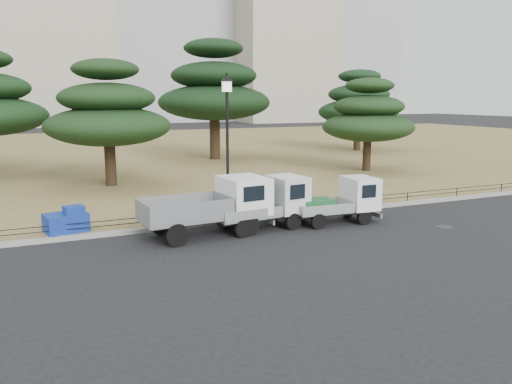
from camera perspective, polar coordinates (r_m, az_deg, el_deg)
name	(u,v)px	position (r m, az deg, el deg)	size (l,w,h in m)	color
ground	(278,238)	(17.72, 2.57, -5.24)	(220.00, 220.00, 0.00)	black
lawn	(132,152)	(46.77, -14.03, 4.50)	(120.00, 56.00, 0.15)	olive
curb	(250,219)	(19.99, -0.68, -3.14)	(120.00, 0.25, 0.16)	gray
truck_large	(213,204)	(17.97, -4.88, -1.38)	(4.74, 2.25, 2.00)	black
truck_kei_front	(267,203)	(18.80, 1.28, -1.30)	(3.77, 1.95, 1.92)	black
truck_kei_rear	(341,201)	(19.95, 9.71, -0.97)	(3.44, 1.64, 1.76)	black
street_lamp	(227,123)	(19.42, -3.31, 7.88)	(0.50, 0.50, 5.57)	black
pipe_fence	(249,210)	(20.04, -0.85, -2.05)	(38.00, 0.04, 0.40)	black
tarp_pile	(67,221)	(19.10, -20.82, -3.15)	(1.61, 1.33, 0.94)	#1432A0
manhole	(445,227)	(20.44, 20.78, -3.76)	(0.60, 0.60, 0.01)	#2D2D30
pine_center_left	(108,113)	(28.06, -16.59, 8.60)	(6.65, 6.65, 6.76)	black
pine_center_right	(214,90)	(39.10, -4.80, 11.50)	(8.60, 8.60, 9.13)	black
pine_east_near	(368,118)	(33.42, 12.72, 8.29)	(5.94, 5.94, 6.00)	black
pine_east_far	(358,104)	(46.65, 11.63, 9.82)	(7.20, 7.20, 7.24)	black
tower_east	(281,4)	(109.95, 2.86, 20.71)	(20.00, 18.00, 48.00)	#AAA08C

